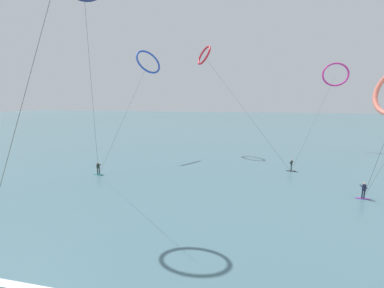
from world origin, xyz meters
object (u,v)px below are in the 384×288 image
(surfer_teal, at_px, (98,169))
(kite_crimson, at_px, (204,55))
(surfer_charcoal, at_px, (291,166))
(kite_cobalt, at_px, (148,62))
(kite_magenta, at_px, (335,74))
(surfer_violet, at_px, (364,192))

(surfer_teal, xyz_separation_m, kite_crimson, (10.55, 19.44, 17.29))
(surfer_charcoal, distance_m, kite_crimson, 25.57)
(surfer_charcoal, distance_m, kite_cobalt, 28.61)
(kite_magenta, relative_size, kite_crimson, 1.08)
(kite_magenta, bearing_deg, surfer_violet, -92.75)
(surfer_teal, distance_m, kite_magenta, 47.53)
(kite_cobalt, bearing_deg, kite_crimson, -23.33)
(surfer_charcoal, bearing_deg, kite_magenta, -21.45)
(surfer_violet, xyz_separation_m, kite_cobalt, (-28.89, 14.39, 15.53))
(surfer_violet, xyz_separation_m, surfer_charcoal, (-5.54, 8.75, 0.00))
(kite_crimson, xyz_separation_m, kite_cobalt, (-8.63, -6.13, -1.76))
(surfer_teal, xyz_separation_m, kite_cobalt, (1.92, 13.31, 15.53))
(surfer_charcoal, height_order, kite_crimson, kite_crimson)
(surfer_teal, bearing_deg, surfer_violet, -67.95)
(kite_cobalt, bearing_deg, surfer_teal, -156.88)
(surfer_charcoal, relative_size, kite_crimson, 0.09)
(surfer_teal, height_order, kite_cobalt, kite_cobalt)
(surfer_charcoal, relative_size, kite_cobalt, 0.09)
(kite_cobalt, bearing_deg, surfer_violet, -85.17)
(surfer_charcoal, height_order, kite_cobalt, kite_cobalt)
(surfer_violet, distance_m, surfer_charcoal, 10.36)
(surfer_charcoal, distance_m, kite_magenta, 26.93)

